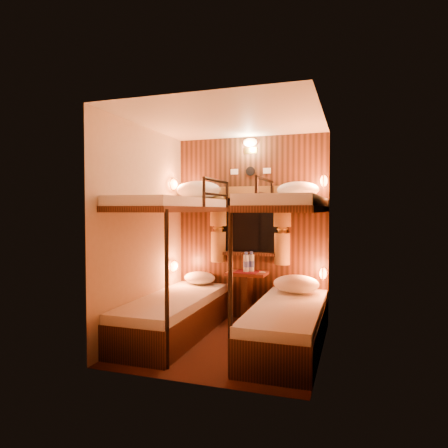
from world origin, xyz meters
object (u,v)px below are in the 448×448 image
(bunk_right, at_px, (288,295))
(bottle_right, at_px, (252,263))
(table, at_px, (247,290))
(bunk_left, at_px, (175,287))
(bottle_left, at_px, (246,263))

(bunk_right, height_order, bottle_right, bunk_right)
(table, bearing_deg, bunk_left, -129.67)
(bunk_left, xyz_separation_m, bottle_right, (0.69, 0.83, 0.20))
(bottle_left, height_order, bottle_right, bottle_right)
(bunk_right, bearing_deg, bottle_right, 125.88)
(bunk_left, relative_size, bottle_right, 7.33)
(table, bearing_deg, bottle_left, 156.12)
(bottle_left, relative_size, bottle_right, 1.00)
(table, height_order, bottle_right, bottle_right)
(bunk_right, relative_size, bottle_right, 7.33)
(bunk_left, relative_size, bottle_left, 7.36)
(bunk_left, height_order, bottle_right, bunk_left)
(table, xyz_separation_m, bottle_left, (-0.01, 0.01, 0.35))
(bunk_left, bearing_deg, table, 50.33)
(bunk_right, xyz_separation_m, bottle_left, (-0.66, 0.79, 0.20))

